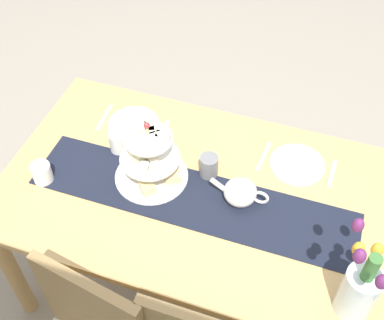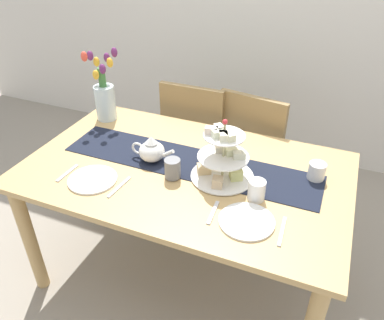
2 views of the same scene
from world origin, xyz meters
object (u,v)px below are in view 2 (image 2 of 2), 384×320
fork_left (67,173)px  knife_right (282,231)px  dining_table (185,185)px  tiered_cake_stand (223,159)px  chair_left (198,136)px  fork_right (213,212)px  dinner_plate_left (93,179)px  mug_white_text (257,190)px  chair_right (256,148)px  dinner_plate_right (247,221)px  cream_jug (317,171)px  teapot (152,151)px  tulip_vase (104,95)px  knife_left (119,187)px  mug_grey (173,168)px

fork_left → knife_right: (1.04, 0.00, 0.00)m
dining_table → tiered_cake_stand: size_ratio=5.20×
chair_left → tiered_cake_stand: 0.88m
tiered_cake_stand → fork_right: 0.28m
dinner_plate_left → mug_white_text: bearing=12.2°
chair_left → fork_left: (-0.30, -0.96, 0.24)m
fork_right → knife_right: same height
chair_right → knife_right: bearing=-70.9°
dinner_plate_right → fork_right: size_ratio=1.53×
dining_table → cream_jug: (0.60, 0.16, 0.14)m
dining_table → fork_left: size_ratio=10.53×
dining_table → knife_right: size_ratio=9.29×
cream_jug → knife_right: size_ratio=0.50×
fork_left → fork_right: (0.75, 0.00, 0.00)m
teapot → mug_white_text: (0.56, -0.10, -0.01)m
dinner_plate_right → cream_jug: bearing=62.2°
teapot → tiered_cake_stand: bearing=0.3°
tulip_vase → knife_left: bearing=-52.7°
dinner_plate_right → fork_left: bearing=180.0°
teapot → mug_grey: 0.18m
chair_right → cream_jug: chair_right is taller
dining_table → knife_left: 0.35m
dining_table → mug_grey: size_ratio=16.63×
fork_left → knife_left: 0.29m
cream_jug → mug_white_text: (-0.22, -0.25, 0.01)m
teapot → fork_right: 0.50m
mug_white_text → cream_jug: bearing=48.9°
fork_left → tulip_vase: bearing=104.2°
tiered_cake_stand → dinner_plate_left: size_ratio=1.32×
fork_right → tulip_vase: bearing=147.4°
teapot → knife_right: size_ratio=1.40×
dining_table → chair_right: (0.20, 0.70, -0.13)m
knife_left → knife_right: 0.75m
fork_left → knife_right: bearing=0.0°
tulip_vase → mug_grey: bearing=-32.8°
tiered_cake_stand → mug_white_text: 0.22m
knife_left → dinner_plate_right: dinner_plate_right is taller
chair_right → fork_left: chair_right is taller
chair_left → knife_left: 0.99m
chair_right → tulip_vase: size_ratio=2.12×
dining_table → knife_right: knife_right is taller
dining_table → knife_left: size_ratio=9.29×
teapot → cream_jug: (0.78, 0.16, -0.02)m
dinner_plate_left → mug_grey: size_ratio=2.42×
dining_table → fork_right: (0.24, -0.26, 0.11)m
chair_right → knife_left: chair_right is taller
tiered_cake_stand → cream_jug: 0.44m
tulip_vase → chair_left: bearing=41.7°
knife_left → knife_right: bearing=0.0°
chair_left → fork_left: 1.03m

